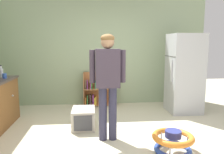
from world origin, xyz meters
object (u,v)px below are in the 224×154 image
at_px(bookshelf, 97,91).
at_px(clear_bottle, 1,72).
at_px(pet_carrier, 83,118).
at_px(standing_person, 108,77).
at_px(blue_cup, 5,76).
at_px(baby_walker, 173,141).
at_px(refrigerator, 184,73).

height_order(bookshelf, clear_bottle, clear_bottle).
distance_m(pet_carrier, clear_bottle, 1.88).
bearing_deg(pet_carrier, bookshelf, 78.70).
xyz_separation_m(standing_person, blue_cup, (-1.92, 0.93, -0.08)).
distance_m(standing_person, pet_carrier, 1.10).
bearing_deg(bookshelf, baby_walker, -68.40).
bearing_deg(blue_cup, pet_carrier, -13.92).
relative_size(refrigerator, blue_cup, 18.74).
xyz_separation_m(refrigerator, blue_cup, (-3.77, -0.43, 0.06)).
bearing_deg(bookshelf, refrigerator, -19.92).
xyz_separation_m(standing_person, baby_walker, (0.91, -0.51, -0.87)).
relative_size(refrigerator, standing_person, 1.04).
distance_m(baby_walker, clear_bottle, 3.44).
bearing_deg(clear_bottle, pet_carrier, -17.46).
xyz_separation_m(standing_person, pet_carrier, (-0.41, 0.56, -0.85)).
bearing_deg(baby_walker, standing_person, 150.84).
xyz_separation_m(refrigerator, pet_carrier, (-2.26, -0.80, -0.71)).
xyz_separation_m(refrigerator, clear_bottle, (-3.88, -0.29, 0.11)).
xyz_separation_m(refrigerator, standing_person, (-1.85, -1.36, 0.14)).
bearing_deg(standing_person, blue_cup, 154.10).
height_order(refrigerator, blue_cup, refrigerator).
height_order(baby_walker, blue_cup, blue_cup).
distance_m(refrigerator, baby_walker, 2.21).
bearing_deg(standing_person, clear_bottle, 152.27).
height_order(bookshelf, blue_cup, blue_cup).
relative_size(bookshelf, blue_cup, 8.95).
distance_m(baby_walker, pet_carrier, 1.70).
bearing_deg(refrigerator, pet_carrier, -160.54).
bearing_deg(clear_bottle, bookshelf, 27.62).
xyz_separation_m(bookshelf, pet_carrier, (-0.30, -1.51, -0.18)).
distance_m(refrigerator, standing_person, 2.30).
bearing_deg(refrigerator, standing_person, -143.68).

